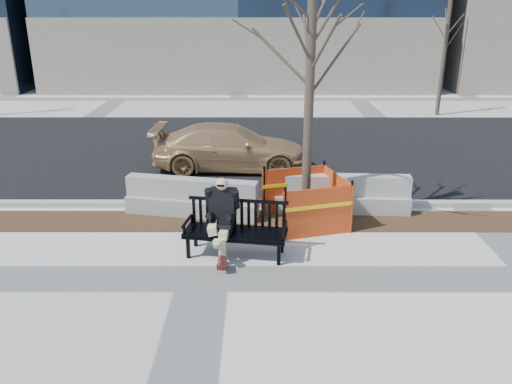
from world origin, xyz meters
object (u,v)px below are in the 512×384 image
at_px(sedan, 231,169).
at_px(jersey_barrier_right, 341,211).
at_px(bench, 236,255).
at_px(seated_man, 222,253).
at_px(jersey_barrier_left, 193,214).
at_px(tree_fence, 305,223).

height_order(sedan, jersey_barrier_right, sedan).
xyz_separation_m(bench, seated_man, (-0.27, 0.10, 0.00)).
xyz_separation_m(jersey_barrier_left, jersey_barrier_right, (3.55, 0.22, 0.00)).
distance_m(seated_man, jersey_barrier_right, 3.51).
relative_size(bench, jersey_barrier_right, 0.64).
distance_m(bench, jersey_barrier_right, 3.37).
height_order(bench, jersey_barrier_left, bench).
bearing_deg(seated_man, sedan, 100.05).
bearing_deg(jersey_barrier_right, tree_fence, -138.90).
bearing_deg(jersey_barrier_left, seated_man, -55.93).
bearing_deg(bench, tree_fence, 55.57).
bearing_deg(jersey_barrier_right, sedan, 132.90).
height_order(seated_man, jersey_barrier_right, seated_man).
bearing_deg(seated_man, jersey_barrier_left, 121.69).
bearing_deg(bench, jersey_barrier_right, 52.67).
height_order(tree_fence, sedan, tree_fence).
xyz_separation_m(tree_fence, jersey_barrier_left, (-2.61, 0.52, 0.00)).
relative_size(bench, tree_fence, 0.34).
bearing_deg(tree_fence, jersey_barrier_right, 38.20).
height_order(bench, sedan, sedan).
bearing_deg(seated_man, jersey_barrier_right, 48.41).
height_order(tree_fence, jersey_barrier_right, tree_fence).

